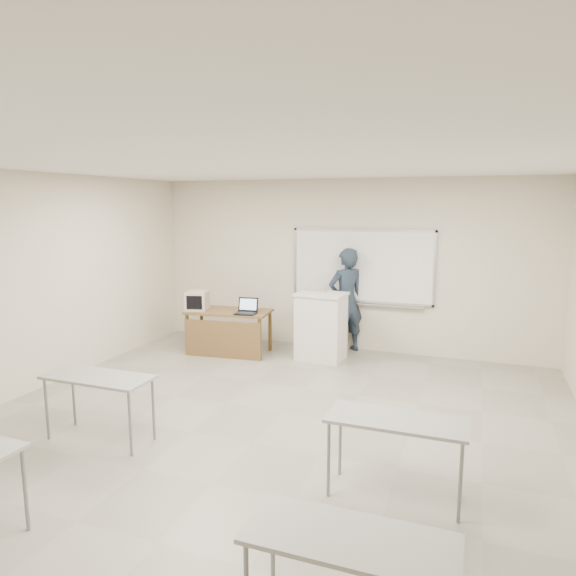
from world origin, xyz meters
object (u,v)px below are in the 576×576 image
at_px(mouse, 241,310).
at_px(keyboard, 314,291).
at_px(instructor_desk, 226,324).
at_px(laptop, 247,310).
at_px(podium, 321,326).
at_px(presenter, 346,300).
at_px(crt_monitor, 197,300).
at_px(whiteboard, 362,267).

bearing_deg(mouse, keyboard, -7.91).
height_order(instructor_desk, laptop, laptop).
relative_size(podium, presenter, 0.62).
height_order(mouse, keyboard, keyboard).
height_order(laptop, presenter, presenter).
distance_m(crt_monitor, laptop, 0.96).
distance_m(crt_monitor, presenter, 2.59).
bearing_deg(laptop, keyboard, 14.10).
xyz_separation_m(podium, mouse, (-1.40, -0.15, 0.21)).
relative_size(whiteboard, presenter, 1.36).
xyz_separation_m(laptop, keyboard, (1.05, 0.40, 0.32)).
bearing_deg(presenter, mouse, -18.42).
bearing_deg(mouse, presenter, 6.05).
height_order(whiteboard, mouse, whiteboard).
bearing_deg(podium, mouse, -169.95).
height_order(podium, laptop, podium).
distance_m(laptop, keyboard, 1.17).
xyz_separation_m(crt_monitor, keyboard, (2.00, 0.40, 0.22)).
height_order(whiteboard, podium, whiteboard).
bearing_deg(keyboard, whiteboard, 49.34).
distance_m(whiteboard, instructor_desk, 2.54).
relative_size(whiteboard, podium, 2.21).
relative_size(podium, crt_monitor, 2.77).
bearing_deg(podium, keyboard, 155.99).
bearing_deg(laptop, whiteboard, 25.86).
bearing_deg(whiteboard, keyboard, -133.38).
bearing_deg(keyboard, presenter, 54.20).
bearing_deg(keyboard, laptop, -156.42).
distance_m(laptop, presenter, 1.74).
bearing_deg(keyboard, mouse, -167.00).
xyz_separation_m(instructor_desk, presenter, (1.87, 0.91, 0.37)).
distance_m(instructor_desk, mouse, 0.34).
bearing_deg(mouse, whiteboard, 7.52).
distance_m(mouse, presenter, 1.83).
xyz_separation_m(keyboard, presenter, (0.42, 0.52, -0.22)).
xyz_separation_m(laptop, mouse, (-0.20, 0.17, -0.04)).
bearing_deg(crt_monitor, whiteboard, 7.52).
relative_size(podium, keyboard, 2.70).
bearing_deg(presenter, podium, 23.49).
distance_m(whiteboard, presenter, 0.64).
xyz_separation_m(whiteboard, instructor_desk, (-2.10, -1.08, -0.94)).
bearing_deg(laptop, presenter, 25.44).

